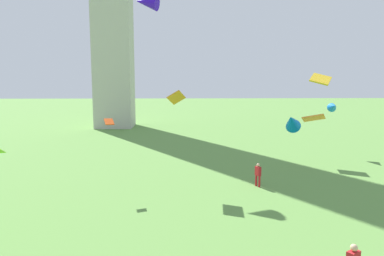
{
  "coord_description": "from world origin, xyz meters",
  "views": [
    {
      "loc": [
        -3.48,
        -1.53,
        7.25
      ],
      "look_at": [
        -2.92,
        18.64,
        4.4
      ],
      "focal_mm": 34.28,
      "sensor_mm": 36.0,
      "label": 1
    }
  ],
  "objects_px": {
    "kite_flying_0": "(176,98)",
    "kite_flying_7": "(292,122)",
    "kite_flying_5": "(109,122)",
    "kite_flying_2": "(314,118)",
    "person_2": "(258,173)",
    "kite_flying_4": "(147,2)",
    "kite_flying_8": "(321,79)",
    "kite_flying_3": "(333,107)"
  },
  "relations": [
    {
      "from": "kite_flying_0",
      "to": "kite_flying_7",
      "type": "height_order",
      "value": "kite_flying_0"
    },
    {
      "from": "kite_flying_5",
      "to": "kite_flying_2",
      "type": "bearing_deg",
      "value": 93.8
    },
    {
      "from": "kite_flying_5",
      "to": "kite_flying_0",
      "type": "bearing_deg",
      "value": 83.46
    },
    {
      "from": "person_2",
      "to": "kite_flying_5",
      "type": "height_order",
      "value": "kite_flying_5"
    },
    {
      "from": "kite_flying_4",
      "to": "kite_flying_8",
      "type": "relative_size",
      "value": 1.38
    },
    {
      "from": "kite_flying_2",
      "to": "kite_flying_7",
      "type": "xyz_separation_m",
      "value": [
        -3.59,
        -5.89,
        0.43
      ]
    },
    {
      "from": "kite_flying_7",
      "to": "kite_flying_8",
      "type": "distance_m",
      "value": 6.26
    },
    {
      "from": "person_2",
      "to": "kite_flying_4",
      "type": "bearing_deg",
      "value": 27.39
    },
    {
      "from": "kite_flying_3",
      "to": "kite_flying_5",
      "type": "xyz_separation_m",
      "value": [
        -18.46,
        -10.24,
        -0.07
      ]
    },
    {
      "from": "kite_flying_0",
      "to": "kite_flying_8",
      "type": "xyz_separation_m",
      "value": [
        7.29,
        -5.64,
        1.23
      ]
    },
    {
      "from": "kite_flying_5",
      "to": "person_2",
      "type": "bearing_deg",
      "value": 73.09
    },
    {
      "from": "kite_flying_5",
      "to": "kite_flying_4",
      "type": "bearing_deg",
      "value": 142.99
    },
    {
      "from": "person_2",
      "to": "kite_flying_2",
      "type": "bearing_deg",
      "value": -68.79
    },
    {
      "from": "kite_flying_8",
      "to": "kite_flying_2",
      "type": "bearing_deg",
      "value": 10.44
    },
    {
      "from": "kite_flying_4",
      "to": "kite_flying_2",
      "type": "bearing_deg",
      "value": 107.21
    },
    {
      "from": "kite_flying_7",
      "to": "kite_flying_2",
      "type": "bearing_deg",
      "value": 85.1
    },
    {
      "from": "kite_flying_0",
      "to": "kite_flying_5",
      "type": "height_order",
      "value": "kite_flying_0"
    },
    {
      "from": "kite_flying_7",
      "to": "kite_flying_8",
      "type": "bearing_deg",
      "value": -67.05
    },
    {
      "from": "kite_flying_0",
      "to": "kite_flying_8",
      "type": "bearing_deg",
      "value": 71.98
    },
    {
      "from": "kite_flying_2",
      "to": "kite_flying_5",
      "type": "xyz_separation_m",
      "value": [
        -15.42,
        -6.84,
        0.59
      ]
    },
    {
      "from": "kite_flying_3",
      "to": "kite_flying_4",
      "type": "distance_m",
      "value": 18.98
    },
    {
      "from": "kite_flying_2",
      "to": "kite_flying_8",
      "type": "xyz_separation_m",
      "value": [
        -3.92,
        -11.46,
        3.27
      ]
    },
    {
      "from": "kite_flying_3",
      "to": "kite_flying_5",
      "type": "height_order",
      "value": "kite_flying_3"
    },
    {
      "from": "person_2",
      "to": "kite_flying_3",
      "type": "bearing_deg",
      "value": -68.4
    },
    {
      "from": "person_2",
      "to": "kite_flying_4",
      "type": "distance_m",
      "value": 15.34
    },
    {
      "from": "person_2",
      "to": "kite_flying_2",
      "type": "height_order",
      "value": "kite_flying_2"
    },
    {
      "from": "kite_flying_4",
      "to": "kite_flying_0",
      "type": "bearing_deg",
      "value": 38.49
    },
    {
      "from": "person_2",
      "to": "kite_flying_4",
      "type": "relative_size",
      "value": 0.75
    },
    {
      "from": "person_2",
      "to": "kite_flying_4",
      "type": "height_order",
      "value": "kite_flying_4"
    },
    {
      "from": "kite_flying_7",
      "to": "kite_flying_0",
      "type": "bearing_deg",
      "value": -154.11
    },
    {
      "from": "kite_flying_2",
      "to": "kite_flying_8",
      "type": "bearing_deg",
      "value": 96.15
    },
    {
      "from": "kite_flying_2",
      "to": "kite_flying_4",
      "type": "height_order",
      "value": "kite_flying_4"
    },
    {
      "from": "kite_flying_7",
      "to": "person_2",
      "type": "bearing_deg",
      "value": -143.34
    },
    {
      "from": "kite_flying_4",
      "to": "kite_flying_3",
      "type": "bearing_deg",
      "value": 118.28
    },
    {
      "from": "kite_flying_3",
      "to": "kite_flying_7",
      "type": "bearing_deg",
      "value": -118.46
    },
    {
      "from": "kite_flying_3",
      "to": "kite_flying_5",
      "type": "distance_m",
      "value": 21.11
    },
    {
      "from": "kite_flying_5",
      "to": "kite_flying_8",
      "type": "relative_size",
      "value": 0.59
    },
    {
      "from": "kite_flying_3",
      "to": "kite_flying_8",
      "type": "xyz_separation_m",
      "value": [
        -6.96,
        -14.87,
        2.61
      ]
    },
    {
      "from": "kite_flying_5",
      "to": "kite_flying_8",
      "type": "height_order",
      "value": "kite_flying_8"
    },
    {
      "from": "kite_flying_0",
      "to": "kite_flying_3",
      "type": "bearing_deg",
      "value": 142.61
    },
    {
      "from": "kite_flying_0",
      "to": "kite_flying_2",
      "type": "distance_m",
      "value": 12.8
    },
    {
      "from": "kite_flying_8",
      "to": "kite_flying_5",
      "type": "bearing_deg",
      "value": 97.42
    }
  ]
}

